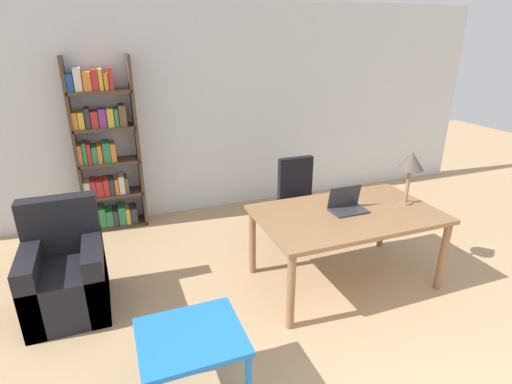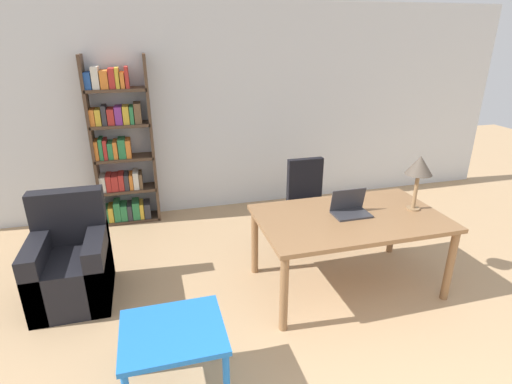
# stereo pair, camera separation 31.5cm
# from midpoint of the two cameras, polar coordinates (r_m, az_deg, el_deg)

# --- Properties ---
(wall_back) EXTENTS (8.00, 0.06, 2.70)m
(wall_back) POSITION_cam_midpoint_polar(r_m,az_deg,el_deg) (5.44, -1.34, 11.63)
(wall_back) COLOR silver
(wall_back) RESTS_ON ground_plane
(desk) EXTENTS (1.70, 1.02, 0.74)m
(desk) POSITION_cam_midpoint_polar(r_m,az_deg,el_deg) (3.83, 15.57, -4.48)
(desk) COLOR olive
(desk) RESTS_ON ground_plane
(laptop) EXTENTS (0.34, 0.22, 0.23)m
(laptop) POSITION_cam_midpoint_polar(r_m,az_deg,el_deg) (3.82, 15.62, -2.39)
(laptop) COLOR #2D2D33
(laptop) RESTS_ON desk
(table_lamp) EXTENTS (0.25, 0.25, 0.53)m
(table_lamp) POSITION_cam_midpoint_polar(r_m,az_deg,el_deg) (4.01, 24.43, 3.23)
(table_lamp) COLOR olive
(table_lamp) RESTS_ON desk
(office_chair) EXTENTS (0.56, 0.56, 0.96)m
(office_chair) POSITION_cam_midpoint_polar(r_m,az_deg,el_deg) (4.72, 9.27, -2.24)
(office_chair) COLOR black
(office_chair) RESTS_ON ground_plane
(side_table_blue) EXTENTS (0.66, 0.57, 0.54)m
(side_table_blue) POSITION_cam_midpoint_polar(r_m,az_deg,el_deg) (2.75, -8.35, -20.21)
(side_table_blue) COLOR blue
(side_table_blue) RESTS_ON ground_plane
(armchair) EXTENTS (0.65, 0.74, 0.97)m
(armchair) POSITION_cam_midpoint_polar(r_m,az_deg,el_deg) (3.99, -22.80, -9.84)
(armchair) COLOR black
(armchair) RESTS_ON ground_plane
(bookshelf) EXTENTS (0.73, 0.28, 2.09)m
(bookshelf) POSITION_cam_midpoint_polar(r_m,az_deg,el_deg) (5.18, -17.17, 5.72)
(bookshelf) COLOR #4C3828
(bookshelf) RESTS_ON ground_plane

